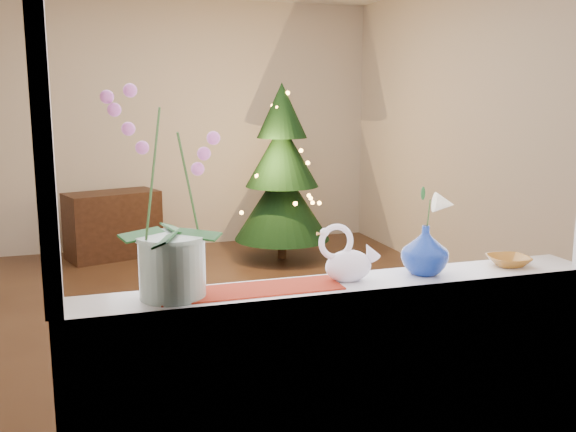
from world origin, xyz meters
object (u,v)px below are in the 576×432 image
orchid_pot (170,194)px  paperweight (432,267)px  amber_dish (509,262)px  xmas_tree (282,172)px  blue_vase (425,246)px  side_table (113,225)px  swan (349,254)px

orchid_pot → paperweight: orchid_pot is taller
amber_dish → xmas_tree: (0.18, 3.91, -0.04)m
blue_vase → paperweight: blue_vase is taller
blue_vase → side_table: (-1.07, 4.49, -0.69)m
paperweight → orchid_pot: bearing=178.3°
swan → amber_dish: size_ratio=1.73×
swan → paperweight: swan is taller
blue_vase → amber_dish: (0.42, 0.00, -0.10)m
paperweight → side_table: (-1.09, 4.52, -0.61)m
blue_vase → side_table: size_ratio=0.26×
side_table → blue_vase: bearing=-94.3°
blue_vase → xmas_tree: 3.96m
blue_vase → amber_dish: blue_vase is taller
orchid_pot → paperweight: bearing=-1.7°
swan → xmas_tree: 4.02m
swan → side_table: bearing=92.9°
amber_dish → xmas_tree: xmas_tree is taller
blue_vase → paperweight: bearing=-60.4°
swan → blue_vase: size_ratio=1.12×
orchid_pot → blue_vase: 1.07m
amber_dish → xmas_tree: 3.91m
side_table → swan: bearing=-98.5°
orchid_pot → paperweight: size_ratio=10.91×
paperweight → side_table: bearing=103.5°
side_table → paperweight: bearing=-94.2°
blue_vase → paperweight: (0.02, -0.03, -0.08)m
amber_dish → side_table: size_ratio=0.17×
swan → paperweight: 0.37m
orchid_pot → swan: orchid_pot is taller
blue_vase → xmas_tree: xmas_tree is taller
swan → paperweight: size_ratio=3.71×
blue_vase → amber_dish: bearing=0.5°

